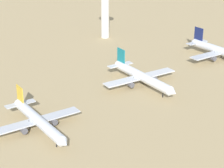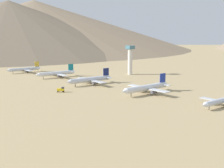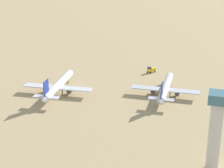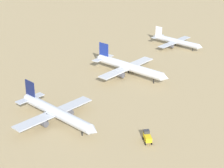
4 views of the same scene
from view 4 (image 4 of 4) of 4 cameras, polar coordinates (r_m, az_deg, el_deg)
ground_plane at (r=164.63m, az=-7.96°, el=-4.75°), size 1800.00×1800.00×0.00m
parked_jet_2 at (r=158.92m, az=-8.06°, el=-4.06°), size 45.17×36.63×13.04m
parked_jet_3 at (r=202.54m, az=2.42°, el=2.47°), size 47.05×38.24×13.56m
parked_jet_4 at (r=249.55m, az=9.16°, el=6.05°), size 36.44×29.58×10.51m
service_truck at (r=146.39m, az=5.09°, el=-7.53°), size 5.63×5.15×3.90m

